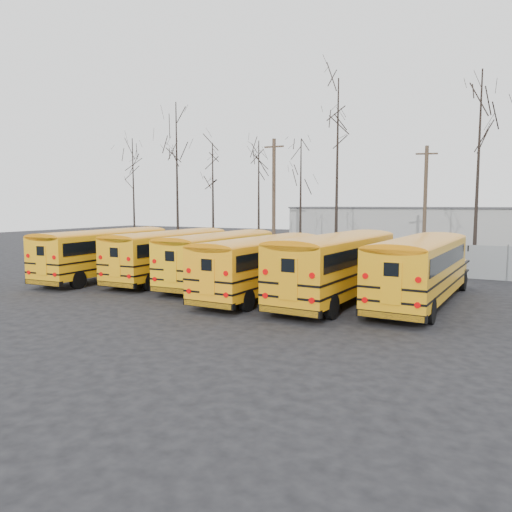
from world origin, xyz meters
The scene contains 18 objects.
ground centered at (0.00, 0.00, 0.00)m, with size 120.00×120.00×0.00m, color black.
fence centered at (0.00, 12.00, 1.00)m, with size 40.00×0.04×2.00m, color gray.
distant_building centered at (2.00, 32.00, 2.00)m, with size 22.00×8.00×4.00m, color #A1A19C.
bus_a centered at (-8.90, 1.69, 1.74)m, with size 2.97×10.74×2.98m.
bus_b centered at (-5.16, 2.99, 1.72)m, with size 2.73×10.58×2.94m.
bus_c centered at (-1.73, 2.95, 1.71)m, with size 2.74×10.50×2.92m.
bus_d centered at (1.83, 1.01, 1.70)m, with size 2.56×10.44×2.91m.
bus_e centered at (5.39, 1.58, 1.83)m, with size 3.04×11.27×3.13m.
bus_f centered at (8.84, 2.51, 1.78)m, with size 2.87×10.97×3.05m.
utility_pole_left centered at (-5.73, 17.60, 5.02)m, with size 1.74×0.30×9.77m.
utility_pole_right centered at (6.34, 17.88, 4.41)m, with size 1.50×0.51×8.58m.
tree_0 centered at (-19.14, 15.56, 5.19)m, with size 0.26×0.26×10.39m, color black.
tree_1 centered at (-13.02, 14.07, 6.39)m, with size 0.26×0.26×12.78m, color black.
tree_2 centered at (-10.14, 15.11, 4.71)m, with size 0.26×0.26×9.43m, color black.
tree_3 centered at (-5.90, 15.24, 4.68)m, with size 0.26×0.26×9.36m, color black.
tree_4 centered at (-2.73, 16.25, 4.69)m, with size 0.26×0.26×9.38m, color black.
tree_5 centered at (1.06, 13.76, 6.50)m, with size 0.26×0.26×12.99m, color black.
tree_6 centered at (10.06, 14.11, 6.29)m, with size 0.26×0.26×12.58m, color black.
Camera 1 is at (12.70, -19.89, 4.40)m, focal length 35.00 mm.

